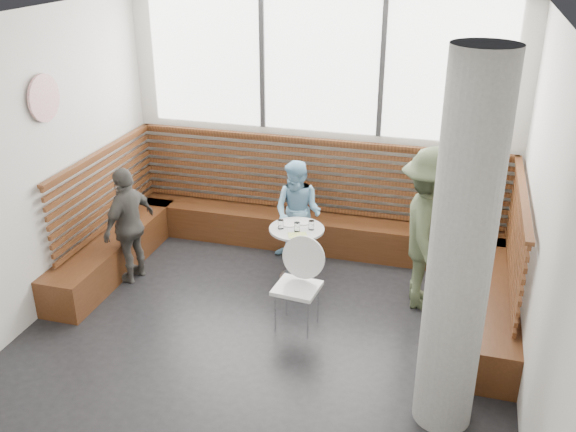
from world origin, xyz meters
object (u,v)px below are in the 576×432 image
(concrete_column, at_px, (461,254))
(cafe_chair, at_px, (299,276))
(adult_man, at_px, (429,230))
(cafe_table, at_px, (297,243))
(child_left, at_px, (129,225))
(child_back, at_px, (298,212))

(concrete_column, bearing_deg, cafe_chair, 146.31)
(adult_man, bearing_deg, cafe_table, 75.97)
(concrete_column, xyz_separation_m, adult_man, (-0.32, 1.83, -0.68))
(concrete_column, xyz_separation_m, cafe_chair, (-1.58, 1.05, -1.02))
(concrete_column, bearing_deg, adult_man, 100.03)
(cafe_table, relative_size, cafe_chair, 0.69)
(cafe_table, xyz_separation_m, child_left, (-1.91, -0.52, 0.23))
(adult_man, bearing_deg, concrete_column, -178.00)
(concrete_column, height_order, child_back, concrete_column)
(child_back, bearing_deg, cafe_chair, -62.35)
(cafe_table, height_order, cafe_chair, cafe_chair)
(child_left, bearing_deg, adult_man, 107.24)
(cafe_chair, relative_size, child_back, 0.74)
(concrete_column, distance_m, cafe_chair, 2.15)
(cafe_table, xyz_separation_m, child_back, (-0.11, 0.47, 0.18))
(cafe_chair, height_order, adult_man, adult_man)
(concrete_column, relative_size, child_left, 2.25)
(adult_man, relative_size, child_back, 1.39)
(concrete_column, xyz_separation_m, cafe_table, (-1.85, 1.99, -1.12))
(cafe_chair, height_order, child_back, child_back)
(cafe_chair, distance_m, child_left, 2.23)
(cafe_chair, bearing_deg, adult_man, 37.61)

